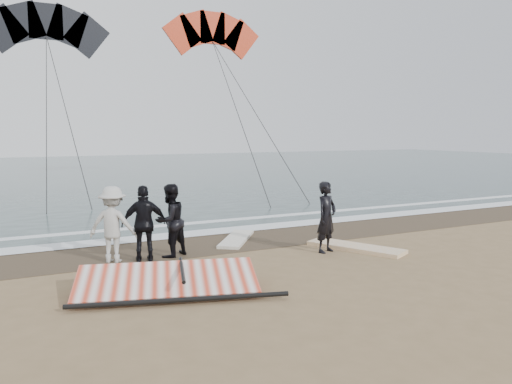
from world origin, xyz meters
TOP-DOWN VIEW (x-y plane):
  - ground at (0.00, 0.00)m, footprint 120.00×120.00m
  - sea at (0.00, 33.00)m, footprint 120.00×54.00m
  - wet_sand at (0.00, 4.50)m, footprint 120.00×2.80m
  - foam_near at (0.00, 5.90)m, footprint 120.00×0.90m
  - foam_far at (0.00, 7.60)m, footprint 120.00×0.45m
  - man_main at (1.43, 2.14)m, footprint 0.80×0.67m
  - board_white at (2.33, 2.04)m, footprint 1.83×2.70m
  - board_cream at (-0.13, 4.45)m, footprint 1.86×2.23m
  - trio_cluster at (-3.17, 3.50)m, footprint 2.66×1.25m
  - sail_rig at (-3.38, 0.82)m, footprint 3.94×2.59m
  - kite_red at (6.10, 21.82)m, footprint 7.25×6.35m
  - kite_dark at (-3.65, 22.79)m, footprint 7.96×5.63m

SIDE VIEW (x-z plane):
  - ground at x=0.00m, z-range 0.00..0.00m
  - wet_sand at x=0.00m, z-range 0.00..0.01m
  - sea at x=0.00m, z-range 0.00..0.02m
  - foam_near at x=0.00m, z-range 0.02..0.03m
  - foam_far at x=0.00m, z-range 0.02..0.03m
  - board_cream at x=-0.13m, z-range 0.00..0.10m
  - board_white at x=2.33m, z-range 0.00..0.11m
  - sail_rig at x=-3.38m, z-range -0.05..0.44m
  - trio_cluster at x=-3.17m, z-range -0.01..1.88m
  - man_main at x=1.43m, z-range 0.00..1.88m
  - kite_dark at x=-3.65m, z-range 1.79..15.78m
  - kite_red at x=6.10m, z-range 1.41..16.90m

